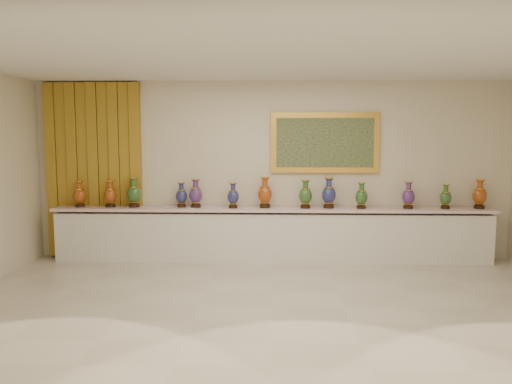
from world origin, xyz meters
TOP-DOWN VIEW (x-y plane):
  - ground at (0.00, 0.00)m, footprint 8.00×8.00m
  - room at (-2.40, 2.44)m, footprint 8.00×8.00m
  - counter at (0.00, 2.27)m, footprint 7.28×0.48m
  - vase_0 at (-3.22, 2.25)m, footprint 0.26×0.26m
  - vase_1 at (-2.70, 2.25)m, footprint 0.21×0.21m
  - vase_2 at (-2.30, 2.25)m, footprint 0.25×0.25m
  - vase_3 at (-1.51, 2.28)m, footprint 0.22×0.22m
  - vase_4 at (-1.27, 2.26)m, footprint 0.29×0.29m
  - vase_5 at (-0.64, 2.21)m, footprint 0.21×0.21m
  - vase_6 at (-0.12, 2.26)m, footprint 0.29×0.29m
  - vase_7 at (0.55, 2.22)m, footprint 0.27×0.27m
  - vase_8 at (0.94, 2.26)m, footprint 0.29×0.29m
  - vase_9 at (1.47, 2.22)m, footprint 0.25×0.25m
  - vase_10 at (2.24, 2.24)m, footprint 0.27×0.27m
  - vase_11 at (2.84, 2.25)m, footprint 0.22×0.22m
  - vase_12 at (3.41, 2.28)m, footprint 0.25×0.25m
  - label_card at (-1.31, 2.13)m, footprint 0.10×0.06m

SIDE VIEW (x-z plane):
  - ground at x=0.00m, z-range 0.00..0.00m
  - counter at x=0.00m, z-range -0.01..0.89m
  - label_card at x=-1.31m, z-range 0.90..0.90m
  - vase_11 at x=2.84m, z-range 0.88..1.28m
  - vase_3 at x=-1.51m, z-range 0.88..1.29m
  - vase_5 at x=-0.64m, z-range 0.88..1.30m
  - vase_9 at x=1.47m, z-range 0.88..1.31m
  - vase_0 at x=-3.22m, z-range 0.88..1.32m
  - vase_1 at x=-2.70m, z-range 0.88..1.32m
  - vase_10 at x=2.24m, z-range 0.88..1.32m
  - vase_7 at x=0.55m, z-range 0.88..1.34m
  - vase_4 at x=-1.27m, z-range 0.88..1.35m
  - vase_12 at x=3.41m, z-range 0.87..1.36m
  - vase_2 at x=-2.30m, z-range 0.87..1.37m
  - vase_8 at x=0.94m, z-range 0.87..1.38m
  - vase_6 at x=-0.12m, z-range 0.87..1.39m
  - room at x=-2.40m, z-range -2.42..5.58m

